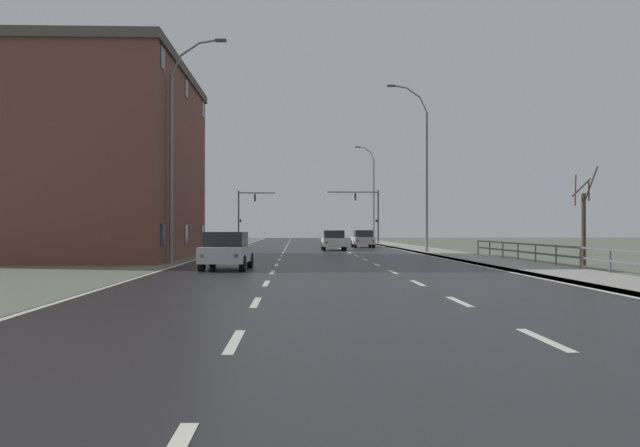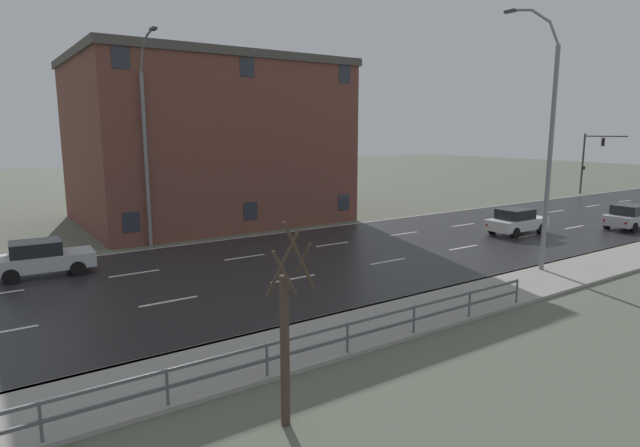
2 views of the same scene
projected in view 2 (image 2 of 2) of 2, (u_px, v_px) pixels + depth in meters
ground_plane at (464, 236)px, 31.84m from camera, size 160.00×160.00×0.12m
road_asphalt_strip at (574, 217)px, 38.45m from camera, size 14.00×120.00×0.03m
street_lamp_midground at (547, 144)px, 22.73m from camera, size 2.84×0.24×11.68m
street_lamp_left_bank at (146, 147)px, 27.68m from camera, size 2.82×0.24×11.15m
traffic_signal_left at (590, 155)px, 51.69m from camera, size 4.18×0.36×5.99m
car_distant at (630, 217)px, 33.78m from camera, size 1.89×4.13×1.57m
car_far_left at (517, 221)px, 32.07m from camera, size 1.85×4.11×1.57m
car_far_right at (41, 258)px, 22.79m from camera, size 1.99×4.18×1.57m
brick_building at (206, 141)px, 37.00m from camera, size 13.83×17.04×11.05m
bare_tree_mid at (286, 337)px, 10.99m from camera, size 1.07×0.91×4.58m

